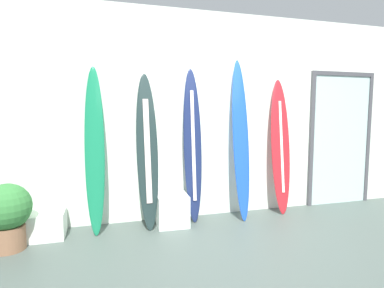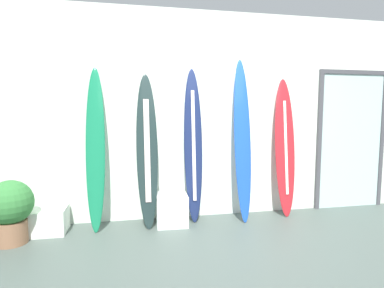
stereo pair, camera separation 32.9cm
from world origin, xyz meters
name	(u,v)px [view 1 (the left image)]	position (x,y,z in m)	size (l,w,h in m)	color
ground	(244,252)	(0.00, 0.00, -0.02)	(8.00, 8.00, 0.04)	#47544E
wall_back	(205,116)	(0.00, 1.30, 1.40)	(7.20, 0.20, 2.80)	silver
surfboard_emerald	(95,150)	(-1.50, 0.98, 1.00)	(0.24, 0.42, 2.01)	#16744B
surfboard_charcoal	(147,151)	(-0.87, 0.98, 0.97)	(0.27, 0.41, 1.94)	#1D2D2C
surfboard_navy	(193,146)	(-0.26, 1.04, 1.00)	(0.25, 0.29, 2.02)	#1A254F
surfboard_cobalt	(241,139)	(0.39, 0.96, 1.08)	(0.24, 0.41, 2.17)	blue
surfboard_crimson	(280,148)	(1.04, 1.02, 0.95)	(0.30, 0.32, 1.92)	#B11F27
display_block_left	(172,210)	(-0.57, 0.93, 0.20)	(0.40, 0.40, 0.40)	white
display_block_center	(47,224)	(-2.05, 0.95, 0.15)	(0.40, 0.40, 0.30)	white
glass_door	(340,137)	(2.20, 1.18, 1.07)	(1.13, 0.06, 2.07)	silver
potted_plant	(7,213)	(-2.38, 0.69, 0.40)	(0.49, 0.49, 0.71)	#865D42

